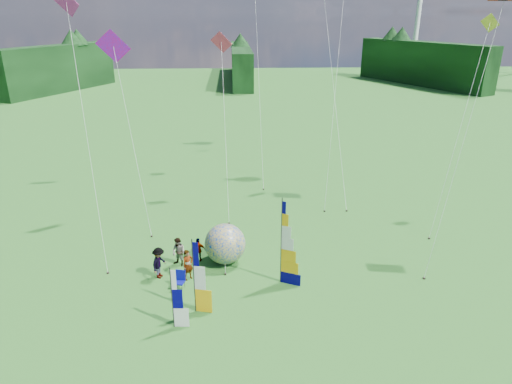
{
  "coord_description": "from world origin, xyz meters",
  "views": [
    {
      "loc": [
        -2.18,
        -18.41,
        14.39
      ],
      "look_at": [
        -1.0,
        4.0,
        5.5
      ],
      "focal_mm": 32.0,
      "sensor_mm": 36.0,
      "label": 1
    }
  ],
  "objects_px": {
    "camp_chair": "(179,281)",
    "bol_inflatable": "(225,244)",
    "feather_banner_main": "(281,243)",
    "side_banner_far": "(172,299)",
    "kite_whale": "(335,85)",
    "spectator_c": "(159,263)",
    "spectator_b": "(179,252)",
    "spectator_d": "(199,250)",
    "spectator_a": "(188,265)",
    "side_banner_left": "(194,277)"
  },
  "relations": [
    {
      "from": "spectator_d",
      "to": "kite_whale",
      "type": "xyz_separation_m",
      "value": [
        10.76,
        13.07,
        8.0
      ]
    },
    {
      "from": "bol_inflatable",
      "to": "spectator_b",
      "type": "bearing_deg",
      "value": -174.79
    },
    {
      "from": "feather_banner_main",
      "to": "side_banner_left",
      "type": "bearing_deg",
      "value": -127.07
    },
    {
      "from": "feather_banner_main",
      "to": "bol_inflatable",
      "type": "distance_m",
      "value": 4.18
    },
    {
      "from": "camp_chair",
      "to": "bol_inflatable",
      "type": "bearing_deg",
      "value": 62.48
    },
    {
      "from": "spectator_a",
      "to": "spectator_c",
      "type": "relative_size",
      "value": 0.98
    },
    {
      "from": "feather_banner_main",
      "to": "side_banner_far",
      "type": "distance_m",
      "value": 6.77
    },
    {
      "from": "side_banner_left",
      "to": "side_banner_far",
      "type": "relative_size",
      "value": 1.25
    },
    {
      "from": "spectator_d",
      "to": "camp_chair",
      "type": "relative_size",
      "value": 1.45
    },
    {
      "from": "side_banner_far",
      "to": "spectator_a",
      "type": "height_order",
      "value": "side_banner_far"
    },
    {
      "from": "spectator_c",
      "to": "spectator_d",
      "type": "height_order",
      "value": "spectator_c"
    },
    {
      "from": "bol_inflatable",
      "to": "kite_whale",
      "type": "relative_size",
      "value": 0.14
    },
    {
      "from": "spectator_c",
      "to": "spectator_d",
      "type": "bearing_deg",
      "value": -31.32
    },
    {
      "from": "spectator_b",
      "to": "spectator_d",
      "type": "height_order",
      "value": "spectator_b"
    },
    {
      "from": "spectator_a",
      "to": "spectator_d",
      "type": "bearing_deg",
      "value": 38.71
    },
    {
      "from": "feather_banner_main",
      "to": "side_banner_far",
      "type": "xyz_separation_m",
      "value": [
        -5.61,
        -3.68,
        -0.9
      ]
    },
    {
      "from": "spectator_a",
      "to": "spectator_b",
      "type": "bearing_deg",
      "value": 75.57
    },
    {
      "from": "side_banner_left",
      "to": "spectator_c",
      "type": "bearing_deg",
      "value": 137.88
    },
    {
      "from": "spectator_c",
      "to": "spectator_b",
      "type": "bearing_deg",
      "value": -17.35
    },
    {
      "from": "spectator_c",
      "to": "camp_chair",
      "type": "distance_m",
      "value": 1.87
    },
    {
      "from": "bol_inflatable",
      "to": "spectator_c",
      "type": "xyz_separation_m",
      "value": [
        -3.79,
        -1.55,
        -0.3
      ]
    },
    {
      "from": "side_banner_left",
      "to": "spectator_d",
      "type": "xyz_separation_m",
      "value": [
        -0.16,
        5.09,
        -1.23
      ]
    },
    {
      "from": "spectator_c",
      "to": "spectator_a",
      "type": "bearing_deg",
      "value": -79.64
    },
    {
      "from": "spectator_c",
      "to": "kite_whale",
      "type": "xyz_separation_m",
      "value": [
        12.9,
        14.79,
        7.84
      ]
    },
    {
      "from": "side_banner_far",
      "to": "spectator_d",
      "type": "xyz_separation_m",
      "value": [
        0.81,
        6.29,
        -0.82
      ]
    },
    {
      "from": "spectator_a",
      "to": "side_banner_far",
      "type": "bearing_deg",
      "value": -132.78
    },
    {
      "from": "spectator_a",
      "to": "kite_whale",
      "type": "distance_m",
      "value": 20.37
    },
    {
      "from": "spectator_b",
      "to": "spectator_d",
      "type": "bearing_deg",
      "value": 55.22
    },
    {
      "from": "side_banner_far",
      "to": "spectator_a",
      "type": "relative_size",
      "value": 1.73
    },
    {
      "from": "kite_whale",
      "to": "feather_banner_main",
      "type": "bearing_deg",
      "value": -99.76
    },
    {
      "from": "bol_inflatable",
      "to": "kite_whale",
      "type": "bearing_deg",
      "value": 55.46
    },
    {
      "from": "camp_chair",
      "to": "side_banner_far",
      "type": "bearing_deg",
      "value": -74.79
    },
    {
      "from": "spectator_b",
      "to": "camp_chair",
      "type": "bearing_deg",
      "value": -49.11
    },
    {
      "from": "spectator_b",
      "to": "spectator_c",
      "type": "xyz_separation_m",
      "value": [
        -0.98,
        -1.29,
        0.04
      ]
    },
    {
      "from": "side_banner_far",
      "to": "camp_chair",
      "type": "bearing_deg",
      "value": 95.27
    },
    {
      "from": "spectator_c",
      "to": "camp_chair",
      "type": "relative_size",
      "value": 1.76
    },
    {
      "from": "feather_banner_main",
      "to": "side_banner_left",
      "type": "relative_size",
      "value": 1.25
    },
    {
      "from": "spectator_b",
      "to": "camp_chair",
      "type": "height_order",
      "value": "spectator_b"
    },
    {
      "from": "spectator_b",
      "to": "side_banner_left",
      "type": "bearing_deg",
      "value": -39.28
    },
    {
      "from": "bol_inflatable",
      "to": "camp_chair",
      "type": "bearing_deg",
      "value": -131.43
    },
    {
      "from": "spectator_a",
      "to": "kite_whale",
      "type": "height_order",
      "value": "kite_whale"
    },
    {
      "from": "bol_inflatable",
      "to": "spectator_b",
      "type": "xyz_separation_m",
      "value": [
        -2.81,
        -0.26,
        -0.34
      ]
    },
    {
      "from": "side_banner_far",
      "to": "spectator_a",
      "type": "distance_m",
      "value": 4.35
    },
    {
      "from": "bol_inflatable",
      "to": "spectator_b",
      "type": "distance_m",
      "value": 2.84
    },
    {
      "from": "feather_banner_main",
      "to": "spectator_b",
      "type": "relative_size",
      "value": 2.77
    },
    {
      "from": "side_banner_left",
      "to": "bol_inflatable",
      "type": "relative_size",
      "value": 1.61
    },
    {
      "from": "feather_banner_main",
      "to": "side_banner_left",
      "type": "distance_m",
      "value": 5.28
    },
    {
      "from": "side_banner_far",
      "to": "spectator_b",
      "type": "height_order",
      "value": "side_banner_far"
    },
    {
      "from": "spectator_d",
      "to": "feather_banner_main",
      "type": "bearing_deg",
      "value": 159.54
    },
    {
      "from": "spectator_b",
      "to": "camp_chair",
      "type": "distance_m",
      "value": 2.66
    }
  ]
}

